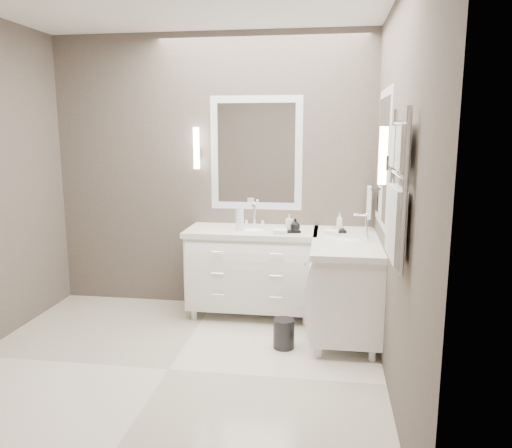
# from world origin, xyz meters

# --- Properties ---
(floor) EXTENTS (3.20, 3.00, 0.01)m
(floor) POSITION_xyz_m (0.00, 0.00, -0.01)
(floor) COLOR white
(floor) RESTS_ON ground
(wall_back) EXTENTS (3.20, 0.01, 2.70)m
(wall_back) POSITION_xyz_m (0.00, 1.50, 1.35)
(wall_back) COLOR #544A43
(wall_back) RESTS_ON floor
(wall_front) EXTENTS (3.20, 0.01, 2.70)m
(wall_front) POSITION_xyz_m (0.00, -1.50, 1.35)
(wall_front) COLOR #544A43
(wall_front) RESTS_ON floor
(wall_right) EXTENTS (0.01, 3.00, 2.70)m
(wall_right) POSITION_xyz_m (1.60, 0.00, 1.35)
(wall_right) COLOR #544A43
(wall_right) RESTS_ON floor
(vanity_back) EXTENTS (1.24, 0.59, 0.97)m
(vanity_back) POSITION_xyz_m (0.45, 1.23, 0.49)
(vanity_back) COLOR white
(vanity_back) RESTS_ON floor
(vanity_right) EXTENTS (0.59, 1.24, 0.97)m
(vanity_right) POSITION_xyz_m (1.33, 0.90, 0.49)
(vanity_right) COLOR white
(vanity_right) RESTS_ON floor
(mirror_back) EXTENTS (0.90, 0.02, 1.10)m
(mirror_back) POSITION_xyz_m (0.45, 1.49, 1.55)
(mirror_back) COLOR white
(mirror_back) RESTS_ON wall_back
(mirror_right) EXTENTS (0.02, 0.90, 1.10)m
(mirror_right) POSITION_xyz_m (1.59, 0.80, 1.55)
(mirror_right) COLOR white
(mirror_right) RESTS_ON wall_right
(sconce_back) EXTENTS (0.06, 0.06, 0.40)m
(sconce_back) POSITION_xyz_m (-0.13, 1.43, 1.59)
(sconce_back) COLOR white
(sconce_back) RESTS_ON wall_back
(sconce_right) EXTENTS (0.06, 0.06, 0.40)m
(sconce_right) POSITION_xyz_m (1.53, 0.22, 1.59)
(sconce_right) COLOR white
(sconce_right) RESTS_ON wall_right
(towel_bar_corner) EXTENTS (0.03, 0.22, 0.30)m
(towel_bar_corner) POSITION_xyz_m (1.54, 1.36, 1.12)
(towel_bar_corner) COLOR white
(towel_bar_corner) RESTS_ON wall_right
(towel_ladder) EXTENTS (0.06, 0.58, 0.90)m
(towel_ladder) POSITION_xyz_m (1.55, -0.40, 1.39)
(towel_ladder) COLOR white
(towel_ladder) RESTS_ON wall_right
(waste_bin) EXTENTS (0.22, 0.22, 0.24)m
(waste_bin) POSITION_xyz_m (0.82, 0.51, 0.12)
(waste_bin) COLOR black
(waste_bin) RESTS_ON floor
(amenity_tray_back) EXTENTS (0.17, 0.14, 0.02)m
(amenity_tray_back) POSITION_xyz_m (0.84, 1.13, 0.86)
(amenity_tray_back) COLOR black
(amenity_tray_back) RESTS_ON vanity_back
(amenity_tray_right) EXTENTS (0.13, 0.16, 0.02)m
(amenity_tray_right) POSITION_xyz_m (1.27, 1.21, 0.86)
(amenity_tray_right) COLOR black
(amenity_tray_right) RESTS_ON vanity_right
(water_bottle) EXTENTS (0.08, 0.08, 0.21)m
(water_bottle) POSITION_xyz_m (0.34, 1.15, 0.96)
(water_bottle) COLOR silver
(water_bottle) RESTS_ON vanity_back
(soap_bottle_a) EXTENTS (0.06, 0.07, 0.14)m
(soap_bottle_a) POSITION_xyz_m (0.81, 1.15, 0.94)
(soap_bottle_a) COLOR white
(soap_bottle_a) RESTS_ON amenity_tray_back
(soap_bottle_b) EXTENTS (0.09, 0.09, 0.11)m
(soap_bottle_b) POSITION_xyz_m (0.87, 1.10, 0.93)
(soap_bottle_b) COLOR black
(soap_bottle_b) RESTS_ON amenity_tray_back
(soap_bottle_c) EXTENTS (0.06, 0.07, 0.15)m
(soap_bottle_c) POSITION_xyz_m (1.27, 1.21, 0.95)
(soap_bottle_c) COLOR white
(soap_bottle_c) RESTS_ON amenity_tray_right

